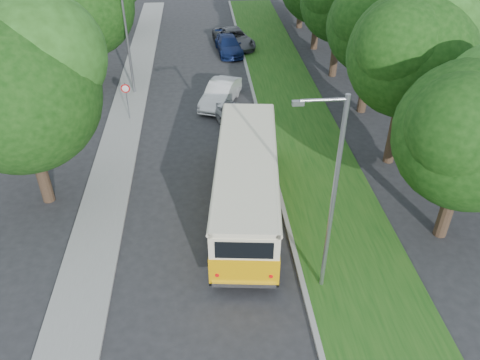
{
  "coord_description": "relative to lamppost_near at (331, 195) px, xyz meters",
  "views": [
    {
      "loc": [
        0.12,
        -14.65,
        13.67
      ],
      "look_at": [
        1.62,
        2.74,
        1.5
      ],
      "focal_mm": 35.0,
      "sensor_mm": 36.0,
      "label": 1
    }
  ],
  "objects": [
    {
      "name": "car_blue",
      "position": [
        -1.75,
        26.07,
        -3.69
      ],
      "size": [
        2.35,
        4.86,
        1.36
      ],
      "primitive_type": "imported",
      "rotation": [
        0.0,
        0.0,
        0.09
      ],
      "color": "navy",
      "rests_on": "ground"
    },
    {
      "name": "lamppost_far",
      "position": [
        -8.91,
        18.5,
        -0.25
      ],
      "size": [
        1.71,
        0.16,
        7.5
      ],
      "color": "gray",
      "rests_on": "ground"
    },
    {
      "name": "vintage_bus",
      "position": [
        -2.33,
        4.86,
        -2.82
      ],
      "size": [
        3.86,
        10.67,
        3.1
      ],
      "primitive_type": null,
      "rotation": [
        0.0,
        0.0,
        -0.11
      ],
      "color": "#FFB208",
      "rests_on": "ground"
    },
    {
      "name": "ground",
      "position": [
        -4.21,
        2.5,
        -4.37
      ],
      "size": [
        120.0,
        120.0,
        0.0
      ],
      "primitive_type": "plane",
      "color": "#27272A",
      "rests_on": "ground"
    },
    {
      "name": "sidewalk",
      "position": [
        -9.01,
        7.5,
        -4.31
      ],
      "size": [
        2.2,
        70.0,
        0.12
      ],
      "primitive_type": "cube",
      "color": "gray",
      "rests_on": "ground"
    },
    {
      "name": "car_white",
      "position": [
        -2.92,
        16.33,
        -3.61
      ],
      "size": [
        3.17,
        4.85,
        1.51
      ],
      "primitive_type": "imported",
      "rotation": [
        0.0,
        0.0,
        -0.38
      ],
      "color": "white",
      "rests_on": "ground"
    },
    {
      "name": "car_silver",
      "position": [
        -2.07,
        12.81,
        -3.67
      ],
      "size": [
        3.02,
        4.41,
        1.39
      ],
      "primitive_type": "imported",
      "rotation": [
        0.0,
        0.0,
        0.37
      ],
      "color": "#A4A4A9",
      "rests_on": "ground"
    },
    {
      "name": "car_grey",
      "position": [
        -1.21,
        27.55,
        -3.62
      ],
      "size": [
        3.82,
        5.83,
        1.49
      ],
      "primitive_type": "imported",
      "rotation": [
        0.0,
        0.0,
        0.27
      ],
      "color": "#525459",
      "rests_on": "ground"
    },
    {
      "name": "warning_sign",
      "position": [
        -8.71,
        14.48,
        -2.66
      ],
      "size": [
        0.56,
        0.1,
        2.5
      ],
      "color": "gray",
      "rests_on": "ground"
    },
    {
      "name": "grass_verge",
      "position": [
        1.74,
        7.5,
        -4.3
      ],
      "size": [
        4.5,
        70.0,
        0.13
      ],
      "primitive_type": "cube",
      "color": "#194C14",
      "rests_on": "ground"
    },
    {
      "name": "lamppost_near",
      "position": [
        0.0,
        0.0,
        0.0
      ],
      "size": [
        1.71,
        0.16,
        8.0
      ],
      "color": "gray",
      "rests_on": "ground"
    },
    {
      "name": "curb",
      "position": [
        -0.61,
        7.5,
        -4.29
      ],
      "size": [
        0.2,
        70.0,
        0.15
      ],
      "primitive_type": "cube",
      "color": "gray",
      "rests_on": "ground"
    }
  ]
}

